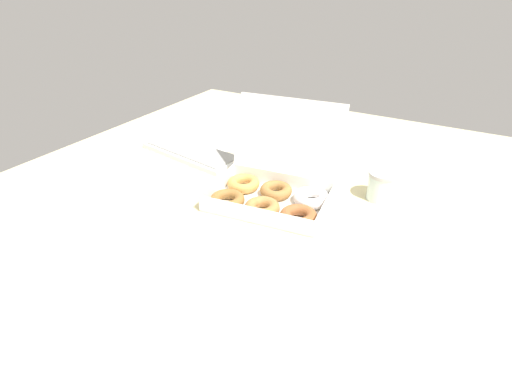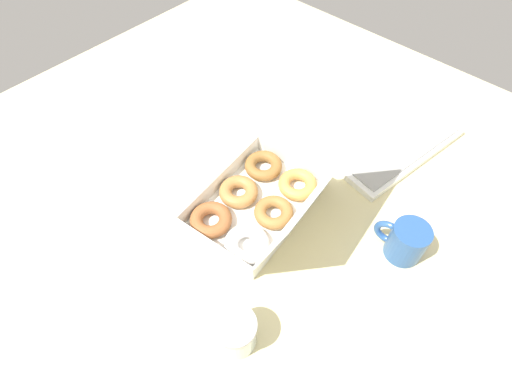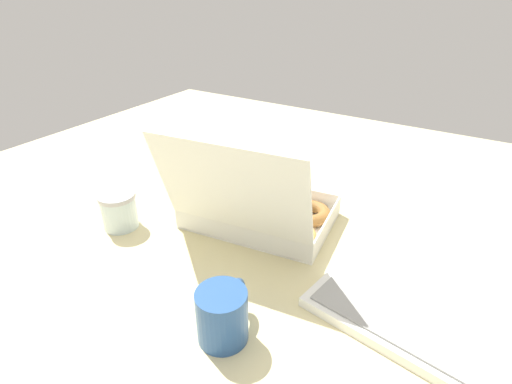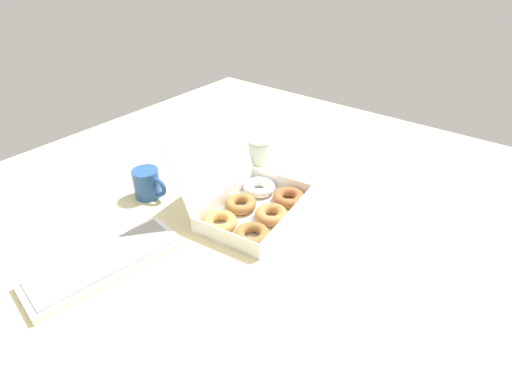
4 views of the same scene
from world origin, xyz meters
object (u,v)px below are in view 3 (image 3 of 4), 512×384
Objects in this scene: keyboard at (423,334)px; glass_jar at (119,210)px; coffee_mug at (223,314)px; donut_box at (256,212)px.

glass_jar reaches higher than keyboard.
keyboard is 3.40× the size of coffee_mug.
coffee_mug is 1.39× the size of glass_jar.
donut_box reaches higher than glass_jar.
coffee_mug reaches higher than keyboard.
coffee_mug is at bearing 160.67° from glass_jar.
keyboard is 4.73× the size of glass_jar.
glass_jar is at bearing 2.00° from keyboard.
coffee_mug is 40.99cm from glass_jar.
donut_box is at bearing -67.50° from coffee_mug.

